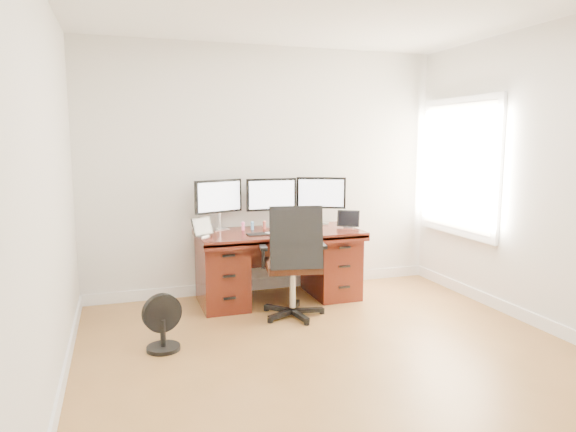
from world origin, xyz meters
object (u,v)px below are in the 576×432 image
object	(u,v)px
monitor_center	(272,196)
office_chair	(293,281)
desk	(278,263)
keyboard	(281,233)
floor_fan	(163,323)

from	to	relation	value
monitor_center	office_chair	bearing A→B (deg)	-89.96
desk	keyboard	world-z (taller)	keyboard
desk	monitor_center	distance (m)	0.72
floor_fan	keyboard	distance (m)	1.60
floor_fan	monitor_center	xyz separation A→B (m)	(1.28, 1.22, 0.86)
office_chair	floor_fan	bearing A→B (deg)	-152.20
desk	keyboard	size ratio (longest dim) A/B	5.75
floor_fan	monitor_center	bearing A→B (deg)	28.91
desk	floor_fan	xyz separation A→B (m)	(-1.28, -0.99, -0.18)
floor_fan	keyboard	world-z (taller)	keyboard
floor_fan	keyboard	bearing A→B (deg)	18.43
desk	floor_fan	world-z (taller)	desk
desk	office_chair	xyz separation A→B (m)	(-0.03, -0.59, -0.04)
floor_fan	monitor_center	size ratio (longest dim) A/B	0.84
office_chair	monitor_center	distance (m)	1.10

